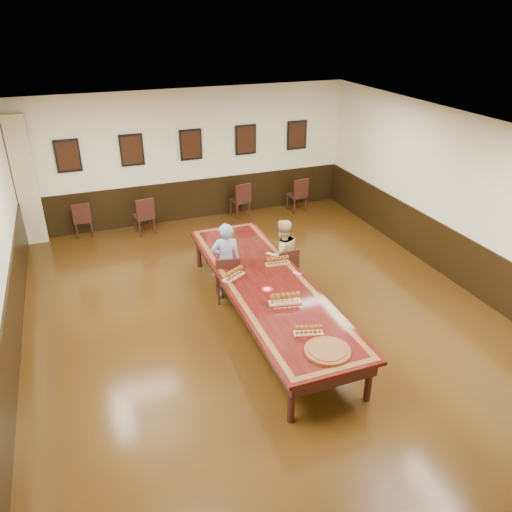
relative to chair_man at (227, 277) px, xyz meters
name	(u,v)px	position (x,y,z in m)	size (l,w,h in m)	color
floor	(266,320)	(0.42, -0.89, -0.47)	(8.00, 10.00, 0.02)	black
ceiling	(268,135)	(0.42, -0.89, 2.75)	(8.00, 10.00, 0.02)	white
wall_back	(191,156)	(0.42, 4.12, 1.14)	(8.00, 0.02, 3.20)	#F0ECC9
wall_front	(512,491)	(0.42, -5.90, 1.14)	(8.00, 0.02, 3.20)	#F0ECC9
wall_right	(468,204)	(4.43, -0.89, 1.14)	(0.02, 10.00, 3.20)	#F0ECC9
chair_man	(227,277)	(0.00, 0.00, 0.00)	(0.43, 0.47, 0.92)	black
chair_woman	(284,268)	(1.12, -0.02, -0.02)	(0.41, 0.45, 0.89)	black
spare_chair_a	(83,219)	(-2.29, 3.92, -0.03)	(0.40, 0.44, 0.86)	black
spare_chair_b	(144,215)	(-0.93, 3.56, 0.00)	(0.43, 0.47, 0.92)	black
spare_chair_c	(240,199)	(1.55, 3.77, 0.00)	(0.43, 0.47, 0.92)	black
spare_chair_d	(297,194)	(3.07, 3.61, 0.00)	(0.43, 0.47, 0.92)	black
person_man	(226,261)	(0.02, 0.10, 0.28)	(0.54, 0.35, 1.47)	#445AAB
person_woman	(282,254)	(1.12, 0.07, 0.23)	(0.69, 0.54, 1.39)	#D4BD84
pink_phone	(297,273)	(1.02, -0.82, 0.29)	(0.07, 0.14, 0.01)	#ED4FB5
curtain	(26,182)	(-3.33, 3.93, 0.99)	(0.45, 0.18, 2.90)	#C4B987
wainscoting	(266,295)	(0.42, -0.89, 0.04)	(8.00, 10.00, 1.00)	black
conference_table	(266,289)	(0.42, -0.89, 0.15)	(1.40, 5.00, 0.76)	black
posters	(191,145)	(0.42, 4.04, 1.44)	(6.14, 0.04, 0.74)	black
flight_a	(234,274)	(-0.05, -0.57, 0.37)	(0.46, 0.35, 0.17)	#A36B44
flight_b	(278,261)	(0.83, -0.38, 0.36)	(0.45, 0.18, 0.16)	#A36B44
flight_c	(285,298)	(0.44, -1.62, 0.38)	(0.53, 0.24, 0.19)	#A36B44
flight_d	(309,330)	(0.42, -2.48, 0.36)	(0.43, 0.24, 0.15)	#A36B44
red_plate_grp	(267,290)	(0.33, -1.15, 0.30)	(0.19, 0.19, 0.02)	#B90C1A
carved_platter	(327,351)	(0.48, -2.94, 0.31)	(0.78, 0.78, 0.05)	#592411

